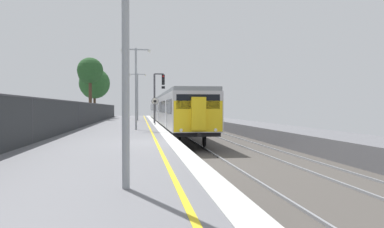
{
  "coord_description": "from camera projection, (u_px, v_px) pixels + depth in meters",
  "views": [
    {
      "loc": [
        -1.05,
        -16.06,
        1.48
      ],
      "look_at": [
        1.84,
        4.63,
        1.14
      ],
      "focal_mm": 34.95,
      "sensor_mm": 36.0,
      "label": 1
    }
  ],
  "objects": [
    {
      "name": "ground",
      "position": [
        225.0,
        155.0,
        16.45
      ],
      "size": [
        17.4,
        110.0,
        1.21
      ],
      "color": "slate"
    },
    {
      "name": "commuter_train_at_platform",
      "position": [
        169.0,
        110.0,
        40.91
      ],
      "size": [
        2.83,
        42.16,
        3.81
      ],
      "color": "#B7B7BC",
      "rests_on": "ground"
    },
    {
      "name": "signal_gantry",
      "position": [
        157.0,
        92.0,
        36.18
      ],
      "size": [
        1.1,
        0.24,
        4.82
      ],
      "color": "#47474C",
      "rests_on": "ground"
    },
    {
      "name": "speed_limit_sign",
      "position": [
        155.0,
        107.0,
        32.43
      ],
      "size": [
        0.59,
        0.08,
        2.36
      ],
      "color": "#59595B",
      "rests_on": "ground"
    },
    {
      "name": "platform_lamp_near",
      "position": [
        125.0,
        25.0,
        6.79
      ],
      "size": [
        2.0,
        0.2,
        5.01
      ],
      "color": "#93999E",
      "rests_on": "ground"
    },
    {
      "name": "platform_lamp_mid",
      "position": [
        136.0,
        81.0,
        25.07
      ],
      "size": [
        2.0,
        0.2,
        5.5
      ],
      "color": "#93999E",
      "rests_on": "ground"
    },
    {
      "name": "platform_lamp_far",
      "position": [
        138.0,
        93.0,
        43.35
      ],
      "size": [
        2.0,
        0.2,
        5.48
      ],
      "color": "#93999E",
      "rests_on": "ground"
    },
    {
      "name": "platform_back_fence",
      "position": [
        32.0,
        119.0,
        15.3
      ],
      "size": [
        0.07,
        99.0,
        1.94
      ],
      "color": "#282B2D",
      "rests_on": "ground"
    },
    {
      "name": "background_tree_left",
      "position": [
        94.0,
        84.0,
        53.99
      ],
      "size": [
        4.42,
        4.42,
        7.24
      ],
      "color": "#473323",
      "rests_on": "ground"
    },
    {
      "name": "background_tree_centre",
      "position": [
        89.0,
        72.0,
        48.35
      ],
      "size": [
        3.32,
        3.32,
        8.0
      ],
      "color": "#473323",
      "rests_on": "ground"
    }
  ]
}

